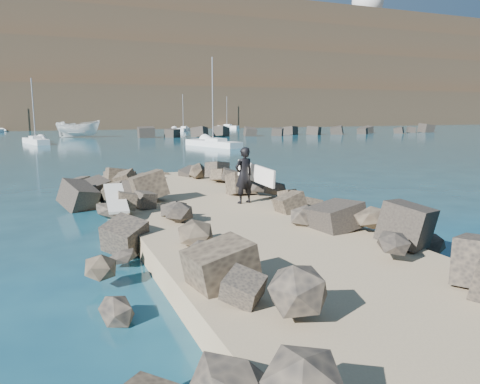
{
  "coord_description": "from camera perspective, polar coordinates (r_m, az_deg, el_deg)",
  "views": [
    {
      "loc": [
        -5.11,
        -13.24,
        3.78
      ],
      "look_at": [
        0.0,
        -1.0,
        1.5
      ],
      "focal_mm": 35.0,
      "sensor_mm": 36.0,
      "label": 1
    }
  ],
  "objects": [
    {
      "name": "sailboat_f",
      "position": [
        109.03,
        -1.6,
        7.94
      ],
      "size": [
        4.51,
        5.74,
        7.4
      ],
      "color": "white",
      "rests_on": "ground"
    },
    {
      "name": "riprap_left",
      "position": [
        12.38,
        -11.63,
        -5.81
      ],
      "size": [
        2.6,
        22.0,
        1.0
      ],
      "primitive_type": "cube",
      "color": "black",
      "rests_on": "ground"
    },
    {
      "name": "sailboat_d",
      "position": [
        94.83,
        -6.91,
        7.6
      ],
      "size": [
        3.97,
        5.95,
        7.37
      ],
      "color": "white",
      "rests_on": "ground"
    },
    {
      "name": "jetty",
      "position": [
        12.82,
        1.73,
        -5.99
      ],
      "size": [
        6.0,
        26.0,
        0.6
      ],
      "primitive_type": "cube",
      "color": "#8C7759",
      "rests_on": "ground"
    },
    {
      "name": "sailboat_a",
      "position": [
        61.06,
        -23.65,
        5.71
      ],
      "size": [
        3.11,
        6.59,
        7.84
      ],
      "color": "white",
      "rests_on": "ground"
    },
    {
      "name": "breakwater_secondary",
      "position": [
        79.22,
        7.83,
        7.35
      ],
      "size": [
        52.0,
        4.0,
        1.2
      ],
      "primitive_type": "cube",
      "color": "black",
      "rests_on": "ground"
    },
    {
      "name": "headland",
      "position": [
        174.32,
        -18.15,
        13.29
      ],
      "size": [
        360.0,
        140.0,
        32.0
      ],
      "primitive_type": "cube",
      "color": "#2D4919",
      "rests_on": "ground"
    },
    {
      "name": "surfer_with_board",
      "position": [
        16.36,
        0.68,
        2.08
      ],
      "size": [
        1.03,
        2.44,
        1.98
      ],
      "color": "black",
      "rests_on": "jetty"
    },
    {
      "name": "headland_buildings",
      "position": [
        169.58,
        -15.83,
        19.65
      ],
      "size": [
        137.5,
        30.5,
        5.0
      ],
      "color": "white",
      "rests_on": "headland"
    },
    {
      "name": "surfboard_resting",
      "position": [
        14.97,
        -14.88,
        -1.13
      ],
      "size": [
        0.72,
        2.36,
        0.08
      ],
      "primitive_type": "cube",
      "rotation": [
        0.0,
        0.0,
        -0.06
      ],
      "color": "beige",
      "rests_on": "riprap_left"
    },
    {
      "name": "riprap_right",
      "position": [
        14.58,
        11.37,
        -3.44
      ],
      "size": [
        2.6,
        22.0,
        1.0
      ],
      "primitive_type": "cube",
      "color": "black",
      "rests_on": "ground"
    },
    {
      "name": "boat_imported",
      "position": [
        74.83,
        -19.11,
        7.28
      ],
      "size": [
        6.94,
        4.24,
        2.51
      ],
      "primitive_type": "imported",
      "rotation": [
        0.0,
        0.0,
        1.27
      ],
      "color": "silver",
      "rests_on": "ground"
    },
    {
      "name": "sailboat_c",
      "position": [
        51.74,
        -3.27,
        5.93
      ],
      "size": [
        4.17,
        8.32,
        9.73
      ],
      "color": "white",
      "rests_on": "ground"
    },
    {
      "name": "ground",
      "position": [
        14.68,
        -1.51,
        -5.17
      ],
      "size": [
        800.0,
        800.0,
        0.0
      ],
      "primitive_type": "plane",
      "color": "#0F384C",
      "rests_on": "ground"
    },
    {
      "name": "radome",
      "position": [
        197.0,
        15.27,
        20.86
      ],
      "size": [
        11.82,
        11.82,
        18.72
      ],
      "color": "silver",
      "rests_on": "headland"
    }
  ]
}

